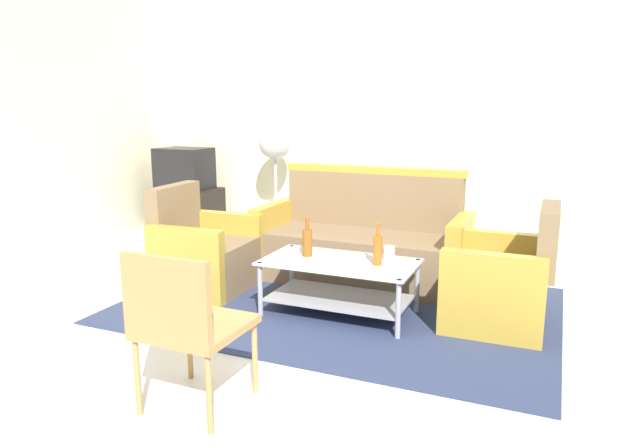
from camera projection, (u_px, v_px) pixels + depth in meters
name	position (u px, v px, depth m)	size (l,w,h in m)	color
ground_plane	(283.00, 347.00, 3.61)	(14.00, 14.00, 0.00)	silver
wall_back	(410.00, 114.00, 6.07)	(6.52, 0.12, 2.80)	beige
rug	(339.00, 305.00, 4.34)	(3.17, 2.15, 0.01)	#2D3856
couch	(362.00, 245.00, 4.90)	(1.80, 0.75, 0.96)	#7F6647
armchair_left	(205.00, 255.00, 4.68)	(0.73, 0.79, 0.85)	#7F6647
armchair_right	(502.00, 285.00, 3.92)	(0.70, 0.76, 0.85)	#7F6647
coffee_table	(339.00, 279.00, 4.10)	(1.10, 0.60, 0.40)	silver
bottle_orange	(378.00, 249.00, 3.95)	(0.06, 0.06, 0.30)	#D85919
bottle_brown	(307.00, 242.00, 4.18)	(0.07, 0.07, 0.28)	brown
cup	(389.00, 253.00, 4.09)	(0.08, 0.08, 0.10)	silver
tv_stand	(186.00, 210.00, 6.83)	(0.80, 0.50, 0.52)	black
television	(184.00, 168.00, 6.73)	(0.60, 0.45, 0.48)	black
pedestal_fan	(275.00, 150.00, 6.26)	(0.36, 0.36, 1.27)	#2D2D33
wicker_chair	(184.00, 319.00, 2.75)	(0.49, 0.49, 0.84)	#AD844C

